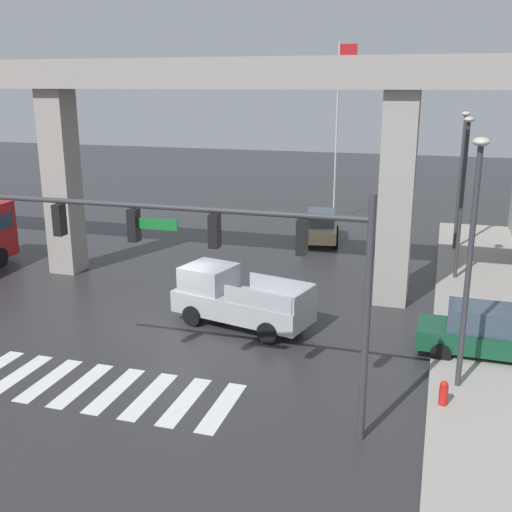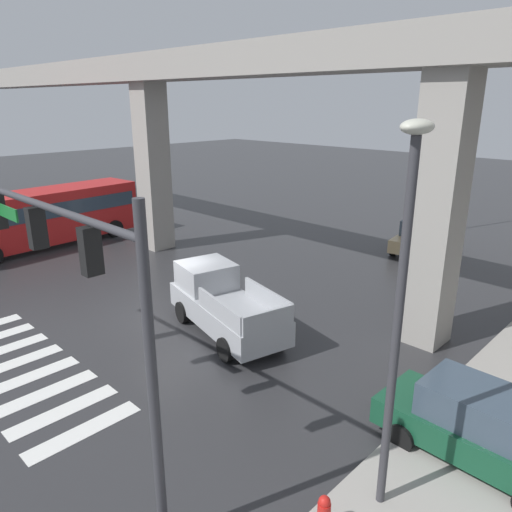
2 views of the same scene
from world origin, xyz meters
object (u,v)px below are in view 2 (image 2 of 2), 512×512
Objects in this scene: pickup_truck at (222,303)px; flagpole at (475,122)px; sedan_dark_green at (479,426)px; street_lamp_near_corner at (401,287)px; city_bus at (37,215)px; sedan_tan at (420,236)px; traffic_signal_mast at (43,249)px.

flagpole is at bearing 88.87° from pickup_truck.
pickup_truck is 8.62m from sedan_dark_green.
flagpole reaches higher than street_lamp_near_corner.
street_lamp_near_corner is at bearing -6.98° from city_bus.
sedan_dark_green is at bearing -59.31° from sedan_tan.
city_bus is 20.01m from sedan_tan.
sedan_dark_green is (8.00, -13.48, 0.00)m from sedan_tan.
street_lamp_near_corner reaches higher than sedan_tan.
flagpole is (-8.23, 19.46, 5.49)m from sedan_dark_green.
flagpole reaches higher than city_bus.
traffic_signal_mast is 0.99× the size of flagpole.
street_lamp_near_corner reaches higher than pickup_truck.
sedan_dark_green is 21.83m from flagpole.
sedan_tan is at bearing 93.48° from traffic_signal_mast.
pickup_truck is 1.19× the size of sedan_tan.
sedan_dark_green is at bearing -2.45° from pickup_truck.
street_lamp_near_corner is 23.31m from flagpole.
city_bus is at bearing -179.06° from pickup_truck.
city_bus is 1.51× the size of street_lamp_near_corner.
traffic_signal_mast is at bearing -86.82° from flagpole.
street_lamp_near_corner reaches higher than city_bus.
traffic_signal_mast is (-6.82, -5.94, 3.82)m from sedan_dark_green.
street_lamp_near_corner is at bearing 29.32° from traffic_signal_mast.
city_bus reaches higher than sedan_tan.
flagpole is (-0.23, 5.98, 5.49)m from sedan_tan.
street_lamp_near_corner is (22.07, -2.70, 2.83)m from city_bus.
street_lamp_near_corner reaches higher than traffic_signal_mast.
pickup_truck is 9.06m from street_lamp_near_corner.
flagpole is (-1.41, 25.40, 1.67)m from traffic_signal_mast.
sedan_tan is 0.42× the size of traffic_signal_mast.
street_lamp_near_corner is at bearing -71.40° from flagpole.
traffic_signal_mast reaches higher than sedan_tan.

